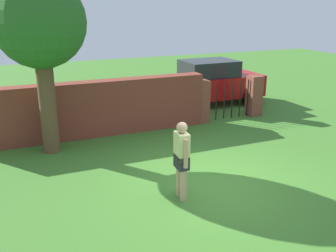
{
  "coord_description": "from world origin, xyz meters",
  "views": [
    {
      "loc": [
        -3.78,
        -6.57,
        3.81
      ],
      "look_at": [
        -0.4,
        1.42,
        1.0
      ],
      "focal_mm": 40.87,
      "sensor_mm": 36.0,
      "label": 1
    }
  ],
  "objects": [
    {
      "name": "car",
      "position": [
        3.32,
        6.22,
        0.86
      ],
      "size": [
        4.22,
        1.96,
        1.72
      ],
      "rotation": [
        0.0,
        0.0,
        0.01
      ],
      "color": "#A51111",
      "rests_on": "ground"
    },
    {
      "name": "fence_gate",
      "position": [
        3.04,
        4.27,
        0.7
      ],
      "size": [
        2.52,
        0.44,
        1.4
      ],
      "color": "brown",
      "rests_on": "ground"
    },
    {
      "name": "tree",
      "position": [
        -2.92,
        3.45,
        3.28
      ],
      "size": [
        2.27,
        2.27,
        4.5
      ],
      "color": "brown",
      "rests_on": "ground"
    },
    {
      "name": "brick_wall",
      "position": [
        -1.5,
        4.27,
        0.82
      ],
      "size": [
        6.79,
        0.5,
        1.65
      ],
      "primitive_type": "cube",
      "color": "brown",
      "rests_on": "ground"
    },
    {
      "name": "ground_plane",
      "position": [
        0.0,
        0.0,
        0.0
      ],
      "size": [
        40.0,
        40.0,
        0.0
      ],
      "primitive_type": "plane",
      "color": "#3D7528"
    },
    {
      "name": "person",
      "position": [
        -0.8,
        -0.23,
        0.9
      ],
      "size": [
        0.24,
        0.54,
        1.62
      ],
      "rotation": [
        0.0,
        0.0,
        1.51
      ],
      "color": "tan",
      "rests_on": "ground"
    }
  ]
}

